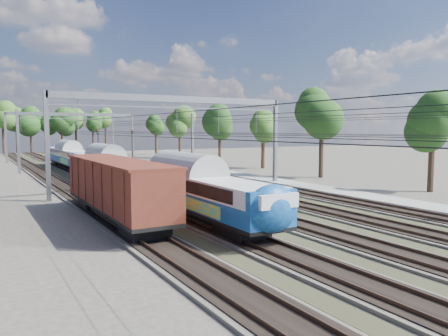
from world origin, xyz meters
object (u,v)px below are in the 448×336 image
signal_far (132,141)px  signal_near (98,144)px  worker (99,155)px  freight_boxcar (116,185)px  emu_train (106,161)px

signal_far → signal_near: bearing=-125.1°
signal_far → worker: bearing=153.3°
freight_boxcar → worker: 60.55m
freight_boxcar → signal_far: bearing=70.7°
signal_near → signal_far: 20.04m
signal_far → freight_boxcar: bearing=-111.5°
emu_train → worker: (9.27, 39.91, -1.55)m
emu_train → signal_near: size_ratio=10.30×
freight_boxcar → signal_near: signal_near is taller
emu_train → worker: bearing=76.9°
worker → signal_far: (5.93, -2.71, 2.71)m
emu_train → freight_boxcar: emu_train is taller
freight_boxcar → signal_near: 40.42m
emu_train → freight_boxcar: size_ratio=4.13×
freight_boxcar → worker: bearing=76.8°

